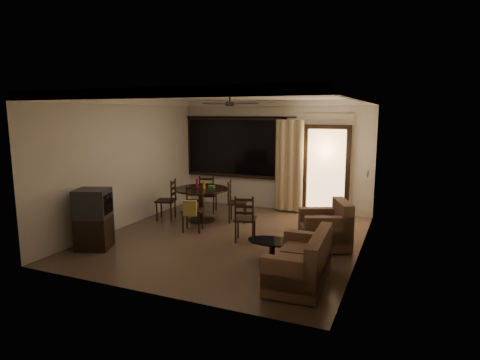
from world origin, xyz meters
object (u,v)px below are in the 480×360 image
at_px(tv_cabinet, 94,219).
at_px(dining_chair_west, 167,208).
at_px(dining_chair_north, 208,201).
at_px(armchair, 327,229).
at_px(dining_table, 201,195).
at_px(coffee_table, 272,248).
at_px(dining_chair_east, 237,210).
at_px(side_chair, 245,227).
at_px(dining_chair_south, 193,217).
at_px(sofa, 303,264).

bearing_deg(tv_cabinet, dining_chair_west, 66.54).
relative_size(dining_chair_north, armchair, 0.85).
relative_size(dining_table, coffee_table, 1.45).
bearing_deg(dining_chair_east, armchair, -129.88).
distance_m(dining_chair_east, tv_cabinet, 3.22).
relative_size(dining_chair_west, side_chair, 1.02).
xyz_separation_m(dining_chair_west, dining_chair_east, (1.61, 0.46, 0.00)).
bearing_deg(dining_chair_north, dining_chair_south, 90.00).
height_order(dining_chair_south, armchair, dining_chair_south).
bearing_deg(dining_table, armchair, -14.04).
relative_size(dining_chair_east, dining_chair_south, 1.00).
bearing_deg(tv_cabinet, armchair, 2.28).
bearing_deg(coffee_table, dining_chair_west, 152.62).
bearing_deg(tv_cabinet, dining_chair_south, 34.72).
bearing_deg(dining_table, coffee_table, -38.45).
height_order(dining_table, dining_chair_north, dining_table).
relative_size(dining_chair_south, armchair, 0.85).
distance_m(coffee_table, side_chair, 1.19).
relative_size(dining_table, side_chair, 1.32).
xyz_separation_m(dining_table, coffee_table, (2.35, -1.87, -0.36)).
height_order(coffee_table, side_chair, side_chair).
height_order(dining_chair_west, dining_chair_north, same).
bearing_deg(armchair, tv_cabinet, -179.52).
bearing_deg(tv_cabinet, coffee_table, -10.43).
bearing_deg(side_chair, dining_table, -48.80).
xyz_separation_m(dining_chair_south, tv_cabinet, (-1.12, -1.67, 0.25)).
relative_size(dining_chair_east, dining_chair_north, 1.00).
relative_size(dining_chair_east, sofa, 0.66).
distance_m(dining_chair_north, armchair, 3.62).
bearing_deg(dining_chair_north, coffee_table, 118.36).
height_order(dining_chair_east, armchair, dining_chair_east).
bearing_deg(dining_chair_north, dining_chair_east, 136.76).
relative_size(coffee_table, side_chair, 0.91).
height_order(sofa, armchair, armchair).
bearing_deg(coffee_table, dining_chair_east, 126.46).
distance_m(sofa, side_chair, 2.14).
distance_m(dining_chair_north, tv_cabinet, 3.33).
xyz_separation_m(dining_chair_east, sofa, (2.24, -2.76, 0.02)).
distance_m(tv_cabinet, coffee_table, 3.32).
bearing_deg(sofa, coffee_table, 133.74).
bearing_deg(coffee_table, side_chair, 134.58).
height_order(dining_chair_west, coffee_table, dining_chair_west).
bearing_deg(sofa, dining_table, 137.69).
distance_m(dining_chair_north, sofa, 4.63).
relative_size(dining_chair_north, side_chair, 1.02).
distance_m(dining_chair_south, dining_chair_north, 1.64).
height_order(armchair, coffee_table, armchair).
bearing_deg(dining_table, side_chair, -33.93).
bearing_deg(sofa, dining_chair_north, 132.24).
distance_m(dining_chair_south, side_chair, 1.30).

